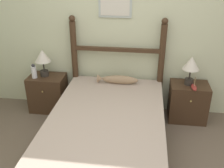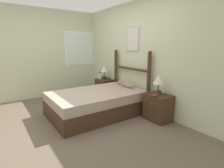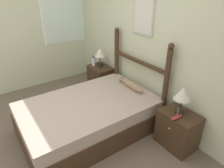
% 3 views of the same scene
% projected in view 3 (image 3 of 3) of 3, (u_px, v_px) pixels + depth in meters
% --- Properties ---
extents(ground_plane, '(16.00, 16.00, 0.00)m').
position_uv_depth(ground_plane, '(53.00, 147.00, 2.89)').
color(ground_plane, brown).
extents(wall_back, '(6.40, 0.08, 2.55)m').
position_uv_depth(wall_back, '(147.00, 41.00, 3.19)').
color(wall_back, beige).
rests_on(wall_back, ground_plane).
extents(wall_left, '(0.08, 6.40, 2.55)m').
position_uv_depth(wall_left, '(6.00, 31.00, 3.87)').
color(wall_left, beige).
rests_on(wall_left, ground_plane).
extents(bed, '(1.32, 2.03, 0.51)m').
position_uv_depth(bed, '(89.00, 116.00, 3.13)').
color(bed, '#3D2819').
rests_on(bed, ground_plane).
extents(headboard, '(1.32, 0.09, 1.41)m').
position_uv_depth(headboard, '(138.00, 73.00, 3.40)').
color(headboard, '#3D2819').
rests_on(headboard, ground_plane).
extents(nightstand_left, '(0.52, 0.40, 0.54)m').
position_uv_depth(nightstand_left, '(101.00, 79.00, 4.30)').
color(nightstand_left, '#3D2819').
rests_on(nightstand_left, ground_plane).
extents(nightstand_right, '(0.52, 0.40, 0.54)m').
position_uv_depth(nightstand_right, '(178.00, 130.00, 2.81)').
color(nightstand_right, '#3D2819').
rests_on(nightstand_right, ground_plane).
extents(table_lamp_left, '(0.22, 0.22, 0.40)m').
position_uv_depth(table_lamp_left, '(100.00, 54.00, 4.07)').
color(table_lamp_left, '#2D2823').
rests_on(table_lamp_left, nightstand_left).
extents(table_lamp_right, '(0.22, 0.22, 0.40)m').
position_uv_depth(table_lamp_right, '(182.00, 95.00, 2.58)').
color(table_lamp_right, '#2D2823').
rests_on(table_lamp_right, nightstand_right).
extents(bottle, '(0.07, 0.07, 0.21)m').
position_uv_depth(bottle, '(94.00, 61.00, 4.20)').
color(bottle, white).
rests_on(bottle, nightstand_left).
extents(model_boat, '(0.07, 0.20, 0.17)m').
position_uv_depth(model_boat, '(177.00, 117.00, 2.59)').
color(model_boat, maroon).
rests_on(model_boat, nightstand_right).
extents(fish_pillow, '(0.57, 0.11, 0.12)m').
position_uv_depth(fish_pillow, '(131.00, 85.00, 3.37)').
color(fish_pillow, '#997A5B').
rests_on(fish_pillow, bed).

